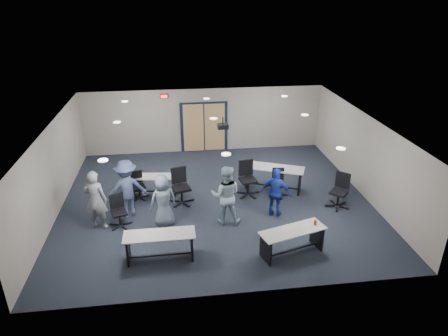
{
  "coord_description": "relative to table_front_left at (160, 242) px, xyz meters",
  "views": [
    {
      "loc": [
        -1.24,
        -11.63,
        6.47
      ],
      "look_at": [
        0.23,
        -0.3,
        1.29
      ],
      "focal_mm": 32.0,
      "sensor_mm": 36.0,
      "label": 1
    }
  ],
  "objects": [
    {
      "name": "ceiling",
      "position": [
        1.77,
        2.94,
        2.19
      ],
      "size": [
        10.0,
        9.0,
        0.04
      ],
      "primitive_type": "cube",
      "color": "silver",
      "rests_on": "back_wall"
    },
    {
      "name": "table_front_right",
      "position": [
        3.45,
        -0.22,
        -0.01
      ],
      "size": [
        1.88,
        1.08,
        0.84
      ],
      "rotation": [
        0.0,
        0.0,
        0.29
      ],
      "color": "#B4B2AA",
      "rests_on": "floor"
    },
    {
      "name": "person_navy",
      "position": [
        3.48,
        1.71,
        0.29
      ],
      "size": [
        1.0,
        0.79,
        1.59
      ],
      "primitive_type": "imported",
      "rotation": [
        0.0,
        0.0,
        2.63
      ],
      "color": "#1C329E",
      "rests_on": "floor"
    },
    {
      "name": "person_gray",
      "position": [
        -1.82,
        1.73,
        0.41
      ],
      "size": [
        0.75,
        0.58,
        1.83
      ],
      "primitive_type": "imported",
      "rotation": [
        0.0,
        0.0,
        2.91
      ],
      "color": "gray",
      "rests_on": "floor"
    },
    {
      "name": "chair_loose_right",
      "position": [
        5.61,
        1.99,
        0.06
      ],
      "size": [
        1.0,
        1.0,
        1.13
      ],
      "primitive_type": null,
      "rotation": [
        0.0,
        0.0,
        -0.75
      ],
      "color": "black",
      "rests_on": "floor"
    },
    {
      "name": "chair_loose_left",
      "position": [
        -1.21,
        1.72,
        -0.02
      ],
      "size": [
        0.77,
        0.77,
        0.98
      ],
      "primitive_type": null,
      "rotation": [
        0.0,
        0.0,
        0.31
      ],
      "color": "black",
      "rests_on": "floor"
    },
    {
      "name": "chair_back_c",
      "position": [
        2.89,
        3.16,
        0.09
      ],
      "size": [
        0.87,
        0.87,
        1.2
      ],
      "primitive_type": null,
      "rotation": [
        0.0,
        0.0,
        0.17
      ],
      "color": "black",
      "rests_on": "floor"
    },
    {
      "name": "chair_back_a",
      "position": [
        -0.76,
        3.38,
        -0.04
      ],
      "size": [
        0.74,
        0.74,
        0.93
      ],
      "primitive_type": null,
      "rotation": [
        0.0,
        0.0,
        0.31
      ],
      "color": "black",
      "rests_on": "floor"
    },
    {
      "name": "back_wall",
      "position": [
        1.77,
        7.44,
        0.84
      ],
      "size": [
        10.0,
        0.04,
        2.7
      ],
      "primitive_type": "cube",
      "color": "gray",
      "rests_on": "floor"
    },
    {
      "name": "person_plaid",
      "position": [
        0.09,
        1.61,
        0.31
      ],
      "size": [
        0.92,
        0.75,
        1.62
      ],
      "primitive_type": "imported",
      "rotation": [
        0.0,
        0.0,
        3.47
      ],
      "color": "slate",
      "rests_on": "floor"
    },
    {
      "name": "chair_back_d",
      "position": [
        3.88,
        2.95,
        -0.03
      ],
      "size": [
        0.68,
        0.68,
        0.96
      ],
      "primitive_type": null,
      "rotation": [
        0.0,
        0.0,
        -0.14
      ],
      "color": "black",
      "rests_on": "floor"
    },
    {
      "name": "chair_back_b",
      "position": [
        0.64,
        2.88,
        0.09
      ],
      "size": [
        0.91,
        0.91,
        1.19
      ],
      "primitive_type": null,
      "rotation": [
        0.0,
        0.0,
        0.26
      ],
      "color": "black",
      "rests_on": "floor"
    },
    {
      "name": "floor",
      "position": [
        1.77,
        2.94,
        -0.51
      ],
      "size": [
        10.0,
        10.0,
        0.0
      ],
      "primitive_type": "plane",
      "color": "black",
      "rests_on": "ground"
    },
    {
      "name": "exit_sign",
      "position": [
        0.17,
        7.39,
        1.94
      ],
      "size": [
        0.32,
        0.07,
        0.18
      ],
      "color": "black",
      "rests_on": "back_wall"
    },
    {
      "name": "ceiling_can_lights",
      "position": [
        1.77,
        3.19,
        2.16
      ],
      "size": [
        6.24,
        5.74,
        0.02
      ],
      "primitive_type": null,
      "color": "white",
      "rests_on": "ceiling"
    },
    {
      "name": "double_door",
      "position": [
        1.77,
        7.4,
        0.54
      ],
      "size": [
        2.0,
        0.07,
        2.2
      ],
      "color": "black",
      "rests_on": "back_wall"
    },
    {
      "name": "right_wall",
      "position": [
        6.77,
        2.94,
        0.84
      ],
      "size": [
        0.04,
        9.0,
        2.7
      ],
      "primitive_type": "cube",
      "color": "gray",
      "rests_on": "floor"
    },
    {
      "name": "table_front_left",
      "position": [
        0.0,
        0.0,
        0.0
      ],
      "size": [
        1.83,
        0.62,
        0.74
      ],
      "rotation": [
        0.0,
        0.0,
        0.0
      ],
      "color": "#B4B2AA",
      "rests_on": "floor"
    },
    {
      "name": "left_wall",
      "position": [
        -3.23,
        2.94,
        0.84
      ],
      "size": [
        0.04,
        9.0,
        2.7
      ],
      "primitive_type": "cube",
      "color": "gray",
      "rests_on": "floor"
    },
    {
      "name": "table_back_right",
      "position": [
        3.86,
        3.49,
        0.06
      ],
      "size": [
        2.14,
        1.43,
        0.83
      ],
      "rotation": [
        0.0,
        0.0,
        -0.41
      ],
      "color": "#B4B2AA",
      "rests_on": "floor"
    },
    {
      "name": "front_wall",
      "position": [
        1.77,
        -1.56,
        0.84
      ],
      "size": [
        10.0,
        0.04,
        2.7
      ],
      "primitive_type": "cube",
      "color": "gray",
      "rests_on": "floor"
    },
    {
      "name": "table_back_left",
      "position": [
        -0.27,
        3.67,
        -0.05
      ],
      "size": [
        1.68,
        0.73,
        0.91
      ],
      "rotation": [
        0.0,
        0.0,
        -0.12
      ],
      "color": "#B4B2AA",
      "rests_on": "floor"
    },
    {
      "name": "ceiling_projector",
      "position": [
        2.07,
        3.44,
        1.9
      ],
      "size": [
        0.35,
        0.32,
        0.37
      ],
      "color": "black",
      "rests_on": "ceiling"
    },
    {
      "name": "person_lightblue",
      "position": [
        1.92,
        1.54,
        0.41
      ],
      "size": [
        0.99,
        0.83,
        1.83
      ],
      "primitive_type": "imported",
      "rotation": [
        0.0,
        0.0,
        2.97
      ],
      "color": "#96B3C6",
      "rests_on": "floor"
    },
    {
      "name": "person_back",
      "position": [
        -1.0,
        2.35,
        0.41
      ],
      "size": [
        1.29,
        0.89,
        1.83
      ],
      "primitive_type": "imported",
      "rotation": [
        0.0,
        0.0,
        3.34
      ],
      "color": "#3F4A72",
      "rests_on": "floor"
    }
  ]
}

